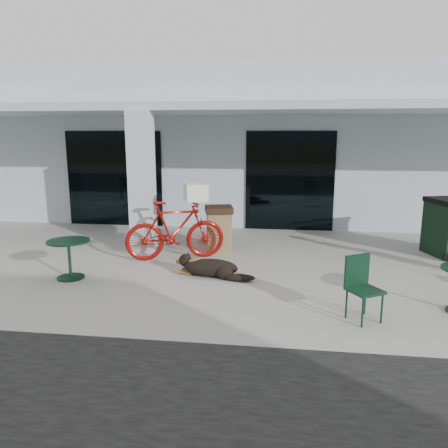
# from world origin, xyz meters

# --- Properties ---
(ground) EXTENTS (80.00, 80.00, 0.00)m
(ground) POSITION_xyz_m (0.00, 0.00, 0.00)
(ground) COLOR #A1A098
(ground) RESTS_ON ground
(building) EXTENTS (22.00, 7.00, 4.50)m
(building) POSITION_xyz_m (0.00, 8.50, 2.25)
(building) COLOR silver
(building) RESTS_ON ground
(storefront_glass_left) EXTENTS (2.80, 0.06, 2.70)m
(storefront_glass_left) POSITION_xyz_m (-3.20, 4.98, 1.35)
(storefront_glass_left) COLOR black
(storefront_glass_left) RESTS_ON ground
(storefront_glass_right) EXTENTS (2.40, 0.06, 2.70)m
(storefront_glass_right) POSITION_xyz_m (1.80, 4.98, 1.35)
(storefront_glass_right) COLOR black
(storefront_glass_right) RESTS_ON ground
(column) EXTENTS (0.50, 0.50, 3.12)m
(column) POSITION_xyz_m (-1.50, 2.30, 1.56)
(column) COLOR silver
(column) RESTS_ON ground
(overhang) EXTENTS (22.00, 2.80, 0.18)m
(overhang) POSITION_xyz_m (0.00, 3.60, 3.21)
(overhang) COLOR silver
(overhang) RESTS_ON column
(bicycle) EXTENTS (2.17, 1.27, 1.26)m
(bicycle) POSITION_xyz_m (-0.62, 1.72, 0.63)
(bicycle) COLOR maroon
(bicycle) RESTS_ON ground
(laundry_basket) EXTENTS (0.62, 0.71, 0.35)m
(laundry_basket) POSITION_xyz_m (-0.20, 1.87, 1.44)
(laundry_basket) COLOR white
(laundry_basket) RESTS_ON bicycle
(dog) EXTENTS (1.23, 0.66, 0.39)m
(dog) POSITION_xyz_m (0.32, 0.65, 0.20)
(dog) COLOR black
(dog) RESTS_ON ground
(cup_near_dog) EXTENTS (0.09, 0.09, 0.09)m
(cup_near_dog) POSITION_xyz_m (-0.27, 0.92, 0.04)
(cup_near_dog) COLOR white
(cup_near_dog) RESTS_ON ground
(cafe_table_near) EXTENTS (0.83, 0.83, 0.72)m
(cafe_table_near) POSITION_xyz_m (-2.25, 0.22, 0.36)
(cafe_table_near) COLOR #133825
(cafe_table_near) RESTS_ON ground
(cafe_chair_far_a) EXTENTS (0.60, 0.61, 0.94)m
(cafe_chair_far_a) POSITION_xyz_m (2.80, -0.99, 0.47)
(cafe_chair_far_a) COLOR #133825
(cafe_chair_far_a) RESTS_ON ground
(trash_receptacle) EXTENTS (0.72, 0.72, 1.03)m
(trash_receptacle) POSITION_xyz_m (0.20, 2.50, 0.51)
(trash_receptacle) COLOR olive
(trash_receptacle) RESTS_ON ground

